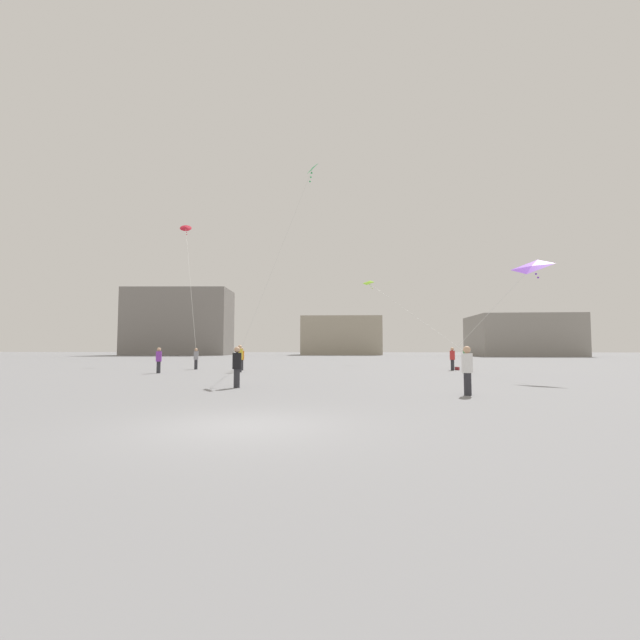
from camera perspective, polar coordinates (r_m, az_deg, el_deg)
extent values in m
plane|color=slate|center=(9.37, -10.29, -13.68)|extent=(300.00, 300.00, 0.00)
cylinder|color=#2D2D33|center=(32.92, 17.16, -5.72)|extent=(0.25, 0.25, 0.76)
cylinder|color=red|center=(32.90, 17.13, -4.49)|extent=(0.36, 0.36, 0.66)
sphere|color=tan|center=(32.90, 17.12, -3.70)|extent=(0.25, 0.25, 0.25)
cylinder|color=#2D2D33|center=(29.32, -10.61, -6.02)|extent=(0.27, 0.27, 0.83)
cylinder|color=yellow|center=(29.30, -10.60, -4.51)|extent=(0.40, 0.40, 0.72)
sphere|color=tan|center=(29.30, -10.59, -3.54)|extent=(0.27, 0.27, 0.27)
cylinder|color=#2D2D33|center=(31.82, -10.36, -5.90)|extent=(0.25, 0.25, 0.76)
cylinder|color=orange|center=(31.80, -10.34, -4.63)|extent=(0.36, 0.36, 0.66)
sphere|color=tan|center=(31.80, -10.33, -3.81)|extent=(0.25, 0.25, 0.25)
cylinder|color=#2D2D33|center=(35.47, 18.75, -5.51)|extent=(0.26, 0.26, 0.78)
cylinder|color=#388C47|center=(35.45, 18.73, -4.33)|extent=(0.38, 0.38, 0.68)
sphere|color=tan|center=(35.44, 18.71, -3.57)|extent=(0.26, 0.26, 0.26)
cylinder|color=#2D2D33|center=(34.03, -16.13, -5.69)|extent=(0.24, 0.24, 0.73)
cylinder|color=gray|center=(34.01, -16.11, -4.55)|extent=(0.35, 0.35, 0.63)
sphere|color=tan|center=(34.01, -16.09, -3.81)|extent=(0.24, 0.24, 0.24)
cylinder|color=#2D2D33|center=(29.71, -20.62, -5.89)|extent=(0.24, 0.24, 0.75)
cylinder|color=purple|center=(29.69, -20.59, -4.54)|extent=(0.36, 0.36, 0.65)
sphere|color=tan|center=(29.69, -20.57, -3.68)|extent=(0.24, 0.24, 0.24)
cylinder|color=#2D2D33|center=(15.78, 18.98, -8.04)|extent=(0.25, 0.25, 0.77)
cylinder|color=white|center=(15.74, 18.93, -5.42)|extent=(0.37, 0.37, 0.67)
sphere|color=tan|center=(15.73, 18.89, -3.74)|extent=(0.25, 0.25, 0.25)
cylinder|color=#2D2D33|center=(18.06, -10.98, -7.61)|extent=(0.25, 0.25, 0.76)
cylinder|color=black|center=(18.02, -10.95, -5.35)|extent=(0.36, 0.36, 0.66)
sphere|color=tan|center=(18.01, -10.93, -3.90)|extent=(0.25, 0.25, 0.25)
pyramid|color=purple|center=(25.23, 26.26, 6.39)|extent=(1.81, 1.85, 0.69)
sphere|color=purple|center=(25.10, 26.50, 5.90)|extent=(0.10, 0.10, 0.10)
sphere|color=purple|center=(24.96, 26.71, 5.47)|extent=(0.10, 0.10, 0.10)
sphere|color=purple|center=(24.82, 26.93, 5.04)|extent=(0.10, 0.10, 0.10)
cylinder|color=silver|center=(28.86, 21.09, 0.42)|extent=(2.21, 9.04, 4.58)
pyramid|color=green|center=(27.33, -1.05, 19.47)|extent=(1.03, 1.27, 0.58)
sphere|color=green|center=(27.37, -1.11, 18.91)|extent=(0.10, 0.10, 0.10)
sphere|color=green|center=(27.41, -1.22, 18.40)|extent=(0.10, 0.10, 0.10)
sphere|color=green|center=(27.46, -1.33, 17.89)|extent=(0.10, 0.10, 0.10)
cylinder|color=silver|center=(27.62, -6.10, 7.17)|extent=(5.23, 3.27, 11.07)
pyramid|color=#8CD12D|center=(46.11, 6.42, 4.96)|extent=(1.22, 1.08, 0.46)
sphere|color=#8CD12D|center=(46.06, 6.61, 4.67)|extent=(0.10, 0.10, 0.10)
sphere|color=#8CD12D|center=(46.01, 6.78, 4.42)|extent=(0.10, 0.10, 0.10)
sphere|color=#8CD12D|center=(45.96, 6.96, 4.17)|extent=(0.10, 0.10, 0.10)
cylinder|color=silver|center=(40.43, 11.77, 1.03)|extent=(7.16, 11.20, 7.25)
cone|color=red|center=(47.02, -17.37, 11.62)|extent=(1.36, 1.19, 0.93)
sphere|color=red|center=(47.09, -17.33, 11.33)|extent=(0.10, 0.10, 0.10)
sphere|color=red|center=(47.17, -17.28, 11.05)|extent=(0.10, 0.10, 0.10)
sphere|color=red|center=(47.24, -17.24, 10.76)|extent=(0.10, 0.10, 0.10)
cylinder|color=silver|center=(40.14, -16.83, 5.02)|extent=(5.22, 10.19, 12.64)
cube|color=gray|center=(101.39, -18.15, -0.29)|extent=(23.24, 12.60, 14.67)
cube|color=#A39984|center=(100.60, 2.79, -2.13)|extent=(18.62, 13.27, 8.78)
cube|color=gray|center=(93.83, 25.07, -1.91)|extent=(18.50, 15.63, 8.01)
cube|color=maroon|center=(33.11, 17.72, -6.15)|extent=(0.31, 0.33, 0.24)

